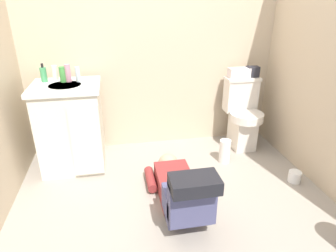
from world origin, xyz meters
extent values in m
cube|color=#9F9588|center=(0.00, 0.00, -0.02)|extent=(3.06, 3.09, 0.04)
cube|color=beige|center=(0.00, 1.09, 1.20)|extent=(2.72, 0.08, 2.40)
cube|color=silver|center=(0.92, 0.76, 0.19)|extent=(0.22, 0.30, 0.38)
cylinder|color=silver|center=(0.92, 0.70, 0.38)|extent=(0.35, 0.35, 0.08)
cube|color=silver|center=(0.92, 0.89, 0.55)|extent=(0.34, 0.17, 0.34)
cube|color=silver|center=(0.92, 0.89, 0.73)|extent=(0.36, 0.19, 0.03)
cube|color=silver|center=(-0.83, 0.70, 0.39)|extent=(0.56, 0.48, 0.78)
cube|color=silver|center=(-0.83, 0.70, 0.80)|extent=(0.60, 0.52, 0.04)
cylinder|color=silver|center=(-0.83, 0.68, 0.79)|extent=(0.28, 0.28, 0.05)
cube|color=silver|center=(-0.68, 0.44, 0.37)|extent=(0.26, 0.03, 0.66)
cylinder|color=silver|center=(-0.83, 0.84, 0.87)|extent=(0.02, 0.02, 0.10)
cube|color=maroon|center=(0.03, 0.06, 0.09)|extent=(0.29, 0.52, 0.17)
sphere|color=tan|center=(0.03, 0.39, 0.10)|extent=(0.19, 0.19, 0.19)
cube|color=#4C4C73|center=(0.03, -0.30, 0.18)|extent=(0.31, 0.28, 0.20)
cube|color=#4C4C73|center=(0.03, -0.44, 0.30)|extent=(0.31, 0.12, 0.32)
cube|color=black|center=(0.03, -0.49, 0.47)|extent=(0.31, 0.19, 0.09)
cylinder|color=maroon|center=(-0.16, 0.22, 0.06)|extent=(0.08, 0.30, 0.08)
cube|color=silver|center=(0.88, 0.89, 0.80)|extent=(0.22, 0.11, 0.10)
cube|color=#26262D|center=(1.03, 0.89, 0.81)|extent=(0.12, 0.09, 0.11)
cylinder|color=#44985D|center=(-1.02, 0.82, 0.89)|extent=(0.06, 0.06, 0.13)
cylinder|color=black|center=(-1.02, 0.82, 0.97)|extent=(0.02, 0.02, 0.04)
cylinder|color=white|center=(-0.93, 0.84, 0.89)|extent=(0.05, 0.05, 0.14)
cylinder|color=#4CA44A|center=(-0.85, 0.78, 0.89)|extent=(0.05, 0.05, 0.14)
cylinder|color=pink|center=(-0.81, 0.78, 0.90)|extent=(0.05, 0.05, 0.16)
cylinder|color=silver|center=(-0.72, 0.76, 0.89)|extent=(0.04, 0.04, 0.14)
cylinder|color=white|center=(0.62, 0.48, 0.12)|extent=(0.11, 0.11, 0.24)
cylinder|color=white|center=(1.12, 0.03, 0.05)|extent=(0.11, 0.11, 0.10)
camera|label=1|loc=(-0.41, -1.94, 1.54)|focal=31.40mm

